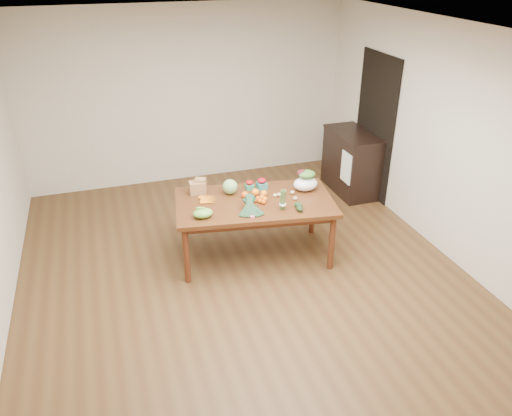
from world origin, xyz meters
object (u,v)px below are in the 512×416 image
object	(u,v)px
salad_bag	(306,181)
paper_bag	(197,186)
dining_table	(255,228)
cabinet	(351,162)
asparagus_bundle	(283,199)
cabbage	(230,187)
mandarin_cluster	(262,198)
kale_bunch	(251,207)

from	to	relation	value
salad_bag	paper_bag	bearing A→B (deg)	165.58
dining_table	cabinet	distance (m)	2.36
dining_table	asparagus_bundle	bearing A→B (deg)	-43.79
cabbage	mandarin_cluster	xyz separation A→B (m)	(0.29, -0.32, -0.05)
cabbage	mandarin_cluster	bearing A→B (deg)	-48.11
cabinet	salad_bag	bearing A→B (deg)	-136.51
dining_table	cabbage	distance (m)	0.58
salad_bag	cabbage	bearing A→B (deg)	167.99
kale_bunch	asparagus_bundle	distance (m)	0.37
paper_bag	kale_bunch	size ratio (longest dim) A/B	0.63
dining_table	paper_bag	world-z (taller)	paper_bag
dining_table	kale_bunch	world-z (taller)	kale_bunch
dining_table	paper_bag	size ratio (longest dim) A/B	7.28
paper_bag	cabinet	bearing A→B (deg)	19.36
cabbage	asparagus_bundle	world-z (taller)	asparagus_bundle
dining_table	cabinet	xyz separation A→B (m)	(1.97, 1.31, 0.10)
kale_bunch	asparagus_bundle	size ratio (longest dim) A/B	1.60
asparagus_bundle	kale_bunch	bearing A→B (deg)	-174.04
cabbage	salad_bag	xyz separation A→B (m)	(0.90, -0.19, 0.03)
mandarin_cluster	kale_bunch	size ratio (longest dim) A/B	0.45
mandarin_cluster	salad_bag	world-z (taller)	salad_bag
asparagus_bundle	dining_table	bearing A→B (deg)	136.21
dining_table	cabbage	xyz separation A→B (m)	(-0.22, 0.27, 0.47)
mandarin_cluster	cabinet	bearing A→B (deg)	35.58
mandarin_cluster	kale_bunch	world-z (taller)	kale_bunch
cabbage	mandarin_cluster	size ratio (longest dim) A/B	1.01
cabinet	kale_bunch	bearing A→B (deg)	-142.84
paper_bag	asparagus_bundle	xyz separation A→B (m)	(0.83, -0.71, 0.04)
cabinet	salad_bag	size ratio (longest dim) A/B	3.40
dining_table	mandarin_cluster	xyz separation A→B (m)	(0.07, -0.05, 0.42)
mandarin_cluster	asparagus_bundle	world-z (taller)	asparagus_bundle
paper_bag	kale_bunch	distance (m)	0.83
cabinet	asparagus_bundle	bearing A→B (deg)	-137.07
kale_bunch	asparagus_bundle	bearing A→B (deg)	5.96
kale_bunch	salad_bag	xyz separation A→B (m)	(0.81, 0.37, 0.04)
paper_bag	cabbage	world-z (taller)	cabbage
mandarin_cluster	kale_bunch	xyz separation A→B (m)	(-0.20, -0.24, 0.04)
paper_bag	salad_bag	xyz separation A→B (m)	(1.27, -0.33, 0.03)
paper_bag	salad_bag	bearing A→B (deg)	-14.42
mandarin_cluster	dining_table	bearing A→B (deg)	143.06
paper_bag	asparagus_bundle	size ratio (longest dim) A/B	1.01
cabinet	asparagus_bundle	distance (m)	2.40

